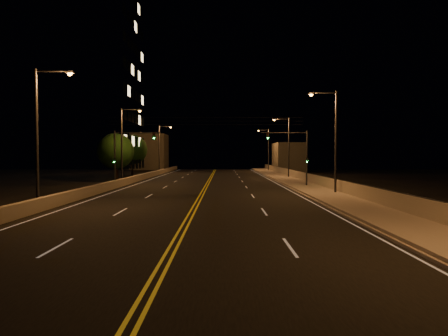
{
  "coord_description": "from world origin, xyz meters",
  "views": [
    {
      "loc": [
        1.93,
        -12.79,
        3.58
      ],
      "look_at": [
        2.0,
        18.0,
        2.5
      ],
      "focal_mm": 30.0,
      "sensor_mm": 36.0,
      "label": 1
    }
  ],
  "objects_px": {
    "streetlight_1": "(333,135)",
    "streetlight_2": "(287,144)",
    "streetlight_6": "(161,146)",
    "tree_2": "(132,150)",
    "traffic_signal_left": "(124,152)",
    "traffic_signal_right": "(298,152)",
    "tree_0": "(116,151)",
    "streetlight_3": "(267,147)",
    "building_tower": "(61,83)",
    "tree_1": "(117,153)",
    "streetlight_4": "(41,129)",
    "streetlight_5": "(124,141)"
  },
  "relations": [
    {
      "from": "streetlight_3",
      "to": "tree_0",
      "type": "distance_m",
      "value": 39.64
    },
    {
      "from": "traffic_signal_left",
      "to": "tree_2",
      "type": "distance_m",
      "value": 26.87
    },
    {
      "from": "streetlight_2",
      "to": "tree_0",
      "type": "height_order",
      "value": "streetlight_2"
    },
    {
      "from": "streetlight_3",
      "to": "tree_0",
      "type": "bearing_deg",
      "value": -126.97
    },
    {
      "from": "traffic_signal_left",
      "to": "traffic_signal_right",
      "type": "bearing_deg",
      "value": 0.0
    },
    {
      "from": "streetlight_1",
      "to": "streetlight_4",
      "type": "relative_size",
      "value": 1.0
    },
    {
      "from": "streetlight_3",
      "to": "traffic_signal_left",
      "type": "bearing_deg",
      "value": -116.5
    },
    {
      "from": "streetlight_6",
      "to": "tree_2",
      "type": "xyz_separation_m",
      "value": [
        -4.37,
        -4.17,
        -0.75
      ]
    },
    {
      "from": "streetlight_1",
      "to": "traffic_signal_right",
      "type": "xyz_separation_m",
      "value": [
        -1.51,
        7.74,
        -1.37
      ]
    },
    {
      "from": "streetlight_1",
      "to": "tree_0",
      "type": "relative_size",
      "value": 1.42
    },
    {
      "from": "streetlight_3",
      "to": "streetlight_5",
      "type": "xyz_separation_m",
      "value": [
        -21.44,
        -36.52,
        0.0
      ]
    },
    {
      "from": "streetlight_3",
      "to": "building_tower",
      "type": "xyz_separation_m",
      "value": [
        -36.17,
        -19.45,
        10.1
      ]
    },
    {
      "from": "streetlight_1",
      "to": "traffic_signal_right",
      "type": "relative_size",
      "value": 1.48
    },
    {
      "from": "streetlight_5",
      "to": "tree_0",
      "type": "relative_size",
      "value": 1.42
    },
    {
      "from": "streetlight_4",
      "to": "tree_0",
      "type": "bearing_deg",
      "value": 95.41
    },
    {
      "from": "traffic_signal_left",
      "to": "building_tower",
      "type": "bearing_deg",
      "value": 126.6
    },
    {
      "from": "streetlight_2",
      "to": "tree_1",
      "type": "bearing_deg",
      "value": 175.33
    },
    {
      "from": "streetlight_3",
      "to": "building_tower",
      "type": "distance_m",
      "value": 42.29
    },
    {
      "from": "building_tower",
      "to": "tree_2",
      "type": "xyz_separation_m",
      "value": [
        10.36,
        4.97,
        -10.85
      ]
    },
    {
      "from": "building_tower",
      "to": "tree_2",
      "type": "bearing_deg",
      "value": 25.65
    },
    {
      "from": "streetlight_1",
      "to": "streetlight_5",
      "type": "height_order",
      "value": "same"
    },
    {
      "from": "streetlight_3",
      "to": "traffic_signal_left",
      "type": "distance_m",
      "value": 45.58
    },
    {
      "from": "tree_0",
      "to": "tree_2",
      "type": "relative_size",
      "value": 0.9
    },
    {
      "from": "streetlight_3",
      "to": "traffic_signal_left",
      "type": "relative_size",
      "value": 1.48
    },
    {
      "from": "streetlight_3",
      "to": "tree_1",
      "type": "bearing_deg",
      "value": -138.84
    },
    {
      "from": "streetlight_3",
      "to": "traffic_signal_left",
      "type": "height_order",
      "value": "streetlight_3"
    },
    {
      "from": "streetlight_1",
      "to": "streetlight_4",
      "type": "bearing_deg",
      "value": -158.7
    },
    {
      "from": "streetlight_1",
      "to": "tree_0",
      "type": "xyz_separation_m",
      "value": [
        -23.83,
        16.85,
        -1.21
      ]
    },
    {
      "from": "streetlight_3",
      "to": "streetlight_6",
      "type": "height_order",
      "value": "same"
    },
    {
      "from": "streetlight_1",
      "to": "streetlight_2",
      "type": "height_order",
      "value": "same"
    },
    {
      "from": "streetlight_4",
      "to": "traffic_signal_right",
      "type": "xyz_separation_m",
      "value": [
        19.93,
        16.1,
        -1.37
      ]
    },
    {
      "from": "streetlight_1",
      "to": "tree_1",
      "type": "relative_size",
      "value": 1.46
    },
    {
      "from": "streetlight_3",
      "to": "streetlight_5",
      "type": "height_order",
      "value": "same"
    },
    {
      "from": "tree_0",
      "to": "traffic_signal_right",
      "type": "bearing_deg",
      "value": -22.21
    },
    {
      "from": "building_tower",
      "to": "tree_1",
      "type": "relative_size",
      "value": 5.08
    },
    {
      "from": "streetlight_2",
      "to": "tree_1",
      "type": "distance_m",
      "value": 26.3
    },
    {
      "from": "streetlight_4",
      "to": "traffic_signal_left",
      "type": "distance_m",
      "value": 16.19
    },
    {
      "from": "streetlight_6",
      "to": "traffic_signal_right",
      "type": "distance_m",
      "value": 36.43
    },
    {
      "from": "streetlight_3",
      "to": "tree_0",
      "type": "xyz_separation_m",
      "value": [
        -23.83,
        -31.66,
        -1.21
      ]
    },
    {
      "from": "tree_2",
      "to": "streetlight_5",
      "type": "bearing_deg",
      "value": -78.79
    },
    {
      "from": "traffic_signal_right",
      "to": "tree_1",
      "type": "distance_m",
      "value": 30.47
    },
    {
      "from": "tree_1",
      "to": "streetlight_6",
      "type": "bearing_deg",
      "value": 69.39
    },
    {
      "from": "streetlight_6",
      "to": "tree_1",
      "type": "xyz_separation_m",
      "value": [
        -4.73,
        -12.58,
        -1.33
      ]
    },
    {
      "from": "streetlight_3",
      "to": "traffic_signal_right",
      "type": "bearing_deg",
      "value": -92.13
    },
    {
      "from": "streetlight_4",
      "to": "streetlight_1",
      "type": "bearing_deg",
      "value": 21.3
    },
    {
      "from": "streetlight_5",
      "to": "building_tower",
      "type": "height_order",
      "value": "building_tower"
    },
    {
      "from": "streetlight_2",
      "to": "streetlight_6",
      "type": "xyz_separation_m",
      "value": [
        -21.44,
        14.72,
        0.0
      ]
    },
    {
      "from": "streetlight_2",
      "to": "streetlight_6",
      "type": "distance_m",
      "value": 26.01
    },
    {
      "from": "traffic_signal_right",
      "to": "tree_1",
      "type": "bearing_deg",
      "value": 144.05
    },
    {
      "from": "streetlight_2",
      "to": "traffic_signal_left",
      "type": "relative_size",
      "value": 1.48
    }
  ]
}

